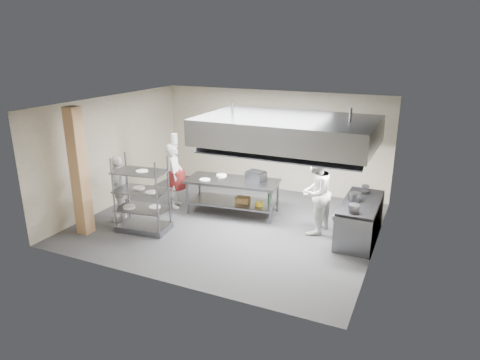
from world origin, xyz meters
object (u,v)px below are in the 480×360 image
at_px(cooking_range, 360,221).
at_px(griddle, 256,176).
at_px(chef_line, 315,193).
at_px(chef_head, 175,175).
at_px(chef_plating, 119,188).
at_px(stockpot, 355,197).
at_px(island, 233,196).
at_px(pass_rack, 142,194).

relative_size(cooking_range, griddle, 4.27).
bearing_deg(chef_line, chef_head, -81.44).
xyz_separation_m(cooking_range, griddle, (-2.76, 0.40, 0.60)).
bearing_deg(cooking_range, chef_plating, -165.84).
height_order(griddle, stockpot, griddle).
relative_size(island, chef_head, 1.35).
bearing_deg(pass_rack, chef_line, 15.34).
relative_size(chef_plating, griddle, 3.61).
bearing_deg(pass_rack, chef_head, 87.71).
height_order(pass_rack, griddle, pass_rack).
bearing_deg(chef_head, griddle, -102.65).
xyz_separation_m(cooking_range, chef_head, (-4.94, -0.05, 0.47)).
height_order(chef_head, chef_plating, chef_head).
bearing_deg(chef_head, stockpot, -113.84).
distance_m(cooking_range, chef_plating, 5.89).
height_order(cooking_range, stockpot, stockpot).
relative_size(island, chef_line, 1.21).
height_order(pass_rack, cooking_range, pass_rack).
bearing_deg(chef_plating, cooking_range, 81.04).
bearing_deg(pass_rack, chef_plating, 155.18).
bearing_deg(island, chef_plating, -152.90).
bearing_deg(chef_plating, griddle, 98.89).
relative_size(pass_rack, cooking_range, 0.91).
bearing_deg(stockpot, chef_plating, -165.62).
relative_size(pass_rack, stockpot, 6.75).
height_order(cooking_range, chef_plating, chef_plating).
relative_size(pass_rack, griddle, 3.90).
height_order(chef_line, stockpot, chef_line).
bearing_deg(stockpot, chef_head, -179.56).
bearing_deg(chef_head, island, -106.47).
distance_m(pass_rack, chef_head, 1.67).
distance_m(chef_line, griddle, 1.80).
relative_size(island, cooking_range, 1.20).
height_order(chef_line, griddle, chef_line).
relative_size(island, stockpot, 8.87).
bearing_deg(chef_line, island, -87.96).
bearing_deg(pass_rack, island, 44.54).
bearing_deg(stockpot, pass_rack, -159.86).
distance_m(chef_line, chef_plating, 4.83).
xyz_separation_m(pass_rack, chef_plating, (-0.90, 0.28, -0.07)).
xyz_separation_m(island, cooking_range, (3.32, -0.17, -0.04)).
relative_size(cooking_range, chef_line, 1.01).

